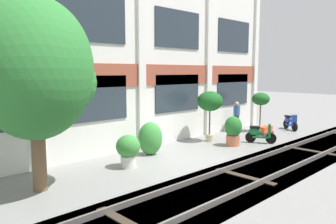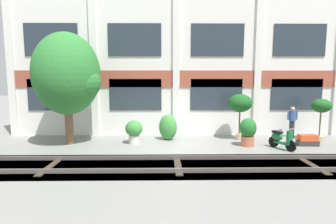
{
  "view_description": "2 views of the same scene",
  "coord_description": "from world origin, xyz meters",
  "px_view_note": "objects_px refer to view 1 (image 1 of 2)",
  "views": [
    {
      "loc": [
        -8.69,
        -7.79,
        3.25
      ],
      "look_at": [
        0.65,
        1.84,
        1.58
      ],
      "focal_mm": 35.0,
      "sensor_mm": 36.0,
      "label": 1
    },
    {
      "loc": [
        -0.65,
        -11.44,
        3.04
      ],
      "look_at": [
        -0.45,
        1.9,
        1.41
      ],
      "focal_mm": 28.0,
      "sensor_mm": 36.0,
      "label": 2
    }
  ],
  "objects_px": {
    "broadleaf_tree": "(35,72)",
    "resident_by_doorway": "(237,116)",
    "potted_plant_stone_basin": "(128,149)",
    "topiary_hedge": "(150,138)",
    "potted_plant_terracotta_small": "(210,102)",
    "scooter_near_curb": "(290,122)",
    "potted_plant_square_trough": "(265,132)",
    "potted_plant_tall_urn": "(261,102)",
    "potted_plant_glazed_jar": "(233,130)",
    "scooter_second_parked": "(259,133)"
  },
  "relations": [
    {
      "from": "broadleaf_tree",
      "to": "resident_by_doorway",
      "type": "distance_m",
      "value": 11.64
    },
    {
      "from": "potted_plant_stone_basin",
      "to": "topiary_hedge",
      "type": "relative_size",
      "value": 0.86
    },
    {
      "from": "potted_plant_terracotta_small",
      "to": "topiary_hedge",
      "type": "bearing_deg",
      "value": 179.7
    },
    {
      "from": "potted_plant_stone_basin",
      "to": "scooter_near_curb",
      "type": "xyz_separation_m",
      "value": [
        10.97,
        -0.47,
        -0.2
      ]
    },
    {
      "from": "potted_plant_square_trough",
      "to": "resident_by_doorway",
      "type": "distance_m",
      "value": 1.89
    },
    {
      "from": "potted_plant_tall_urn",
      "to": "potted_plant_terracotta_small",
      "type": "relative_size",
      "value": 0.9
    },
    {
      "from": "potted_plant_stone_basin",
      "to": "potted_plant_tall_urn",
      "type": "distance_m",
      "value": 9.31
    },
    {
      "from": "potted_plant_tall_urn",
      "to": "resident_by_doorway",
      "type": "distance_m",
      "value": 1.5
    },
    {
      "from": "potted_plant_square_trough",
      "to": "topiary_hedge",
      "type": "xyz_separation_m",
      "value": [
        -6.5,
        1.28,
        0.41
      ]
    },
    {
      "from": "potted_plant_stone_basin",
      "to": "topiary_hedge",
      "type": "xyz_separation_m",
      "value": [
        1.64,
        0.74,
        0.01
      ]
    },
    {
      "from": "potted_plant_glazed_jar",
      "to": "scooter_second_parked",
      "type": "distance_m",
      "value": 1.44
    },
    {
      "from": "potted_plant_tall_urn",
      "to": "potted_plant_glazed_jar",
      "type": "bearing_deg",
      "value": -166.08
    },
    {
      "from": "scooter_near_curb",
      "to": "scooter_second_parked",
      "type": "height_order",
      "value": "same"
    },
    {
      "from": "potted_plant_glazed_jar",
      "to": "resident_by_doorway",
      "type": "distance_m",
      "value": 3.46
    },
    {
      "from": "scooter_near_curb",
      "to": "resident_by_doorway",
      "type": "bearing_deg",
      "value": -87.87
    },
    {
      "from": "broadleaf_tree",
      "to": "potted_plant_square_trough",
      "type": "bearing_deg",
      "value": -2.44
    },
    {
      "from": "potted_plant_terracotta_small",
      "to": "scooter_second_parked",
      "type": "relative_size",
      "value": 1.85
    },
    {
      "from": "potted_plant_square_trough",
      "to": "scooter_second_parked",
      "type": "xyz_separation_m",
      "value": [
        -1.52,
        -0.56,
        0.19
      ]
    },
    {
      "from": "potted_plant_stone_basin",
      "to": "topiary_hedge",
      "type": "height_order",
      "value": "topiary_hedge"
    },
    {
      "from": "resident_by_doorway",
      "to": "potted_plant_square_trough",
      "type": "bearing_deg",
      "value": -1.58
    },
    {
      "from": "potted_plant_square_trough",
      "to": "scooter_near_curb",
      "type": "bearing_deg",
      "value": 1.45
    },
    {
      "from": "potted_plant_glazed_jar",
      "to": "resident_by_doorway",
      "type": "xyz_separation_m",
      "value": [
        2.94,
        1.82,
        0.17
      ]
    },
    {
      "from": "broadleaf_tree",
      "to": "potted_plant_stone_basin",
      "type": "xyz_separation_m",
      "value": [
        3.07,
        0.06,
        -2.59
      ]
    },
    {
      "from": "potted_plant_square_trough",
      "to": "scooter_near_curb",
      "type": "relative_size",
      "value": 0.8
    },
    {
      "from": "potted_plant_stone_basin",
      "to": "potted_plant_tall_urn",
      "type": "xyz_separation_m",
      "value": [
        9.25,
        0.4,
        0.99
      ]
    },
    {
      "from": "scooter_near_curb",
      "to": "potted_plant_glazed_jar",
      "type": "bearing_deg",
      "value": -54.55
    },
    {
      "from": "potted_plant_stone_basin",
      "to": "potted_plant_square_trough",
      "type": "relative_size",
      "value": 1.18
    },
    {
      "from": "potted_plant_tall_urn",
      "to": "topiary_hedge",
      "type": "distance_m",
      "value": 7.67
    },
    {
      "from": "potted_plant_square_trough",
      "to": "potted_plant_glazed_jar",
      "type": "xyz_separation_m",
      "value": [
        -2.83,
        -0.04,
        0.46
      ]
    },
    {
      "from": "broadleaf_tree",
      "to": "scooter_near_curb",
      "type": "bearing_deg",
      "value": -1.65
    },
    {
      "from": "broadleaf_tree",
      "to": "potted_plant_tall_urn",
      "type": "xyz_separation_m",
      "value": [
        12.31,
        0.46,
        -1.6
      ]
    },
    {
      "from": "broadleaf_tree",
      "to": "potted_plant_glazed_jar",
      "type": "relative_size",
      "value": 4.01
    },
    {
      "from": "potted_plant_stone_basin",
      "to": "scooter_second_parked",
      "type": "distance_m",
      "value": 6.72
    },
    {
      "from": "potted_plant_stone_basin",
      "to": "potted_plant_terracotta_small",
      "type": "relative_size",
      "value": 0.48
    },
    {
      "from": "broadleaf_tree",
      "to": "resident_by_doorway",
      "type": "bearing_deg",
      "value": 6.57
    },
    {
      "from": "potted_plant_stone_basin",
      "to": "scooter_second_parked",
      "type": "height_order",
      "value": "potted_plant_stone_basin"
    },
    {
      "from": "potted_plant_stone_basin",
      "to": "broadleaf_tree",
      "type": "bearing_deg",
      "value": -178.82
    },
    {
      "from": "potted_plant_stone_basin",
      "to": "scooter_second_parked",
      "type": "xyz_separation_m",
      "value": [
        6.62,
        -1.1,
        -0.2
      ]
    },
    {
      "from": "topiary_hedge",
      "to": "potted_plant_square_trough",
      "type": "bearing_deg",
      "value": -11.17
    },
    {
      "from": "potted_plant_stone_basin",
      "to": "potted_plant_square_trough",
      "type": "bearing_deg",
      "value": -3.8
    },
    {
      "from": "potted_plant_tall_urn",
      "to": "scooter_near_curb",
      "type": "xyz_separation_m",
      "value": [
        1.73,
        -0.86,
        -1.19
      ]
    },
    {
      "from": "potted_plant_stone_basin",
      "to": "potted_plant_glazed_jar",
      "type": "bearing_deg",
      "value": -6.22
    },
    {
      "from": "scooter_second_parked",
      "to": "resident_by_doorway",
      "type": "relative_size",
      "value": 0.77
    },
    {
      "from": "potted_plant_tall_urn",
      "to": "potted_plant_glazed_jar",
      "type": "relative_size",
      "value": 1.63
    },
    {
      "from": "potted_plant_tall_urn",
      "to": "potted_plant_square_trough",
      "type": "relative_size",
      "value": 2.24
    },
    {
      "from": "potted_plant_stone_basin",
      "to": "potted_plant_terracotta_small",
      "type": "distance_m",
      "value": 5.47
    },
    {
      "from": "potted_plant_terracotta_small",
      "to": "scooter_second_parked",
      "type": "bearing_deg",
      "value": -53.93
    },
    {
      "from": "topiary_hedge",
      "to": "scooter_second_parked",
      "type": "bearing_deg",
      "value": -20.35
    },
    {
      "from": "potted_plant_stone_basin",
      "to": "potted_plant_terracotta_small",
      "type": "height_order",
      "value": "potted_plant_terracotta_small"
    },
    {
      "from": "topiary_hedge",
      "to": "scooter_near_curb",
      "type": "bearing_deg",
      "value": -7.4
    }
  ]
}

